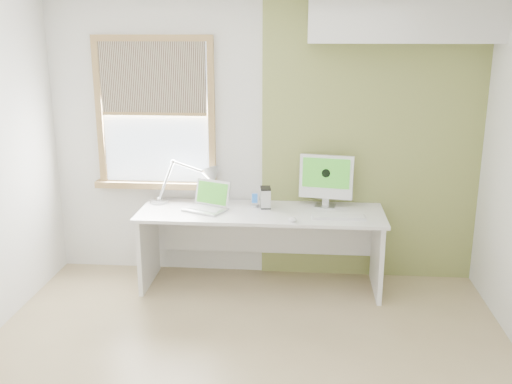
# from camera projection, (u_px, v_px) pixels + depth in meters

# --- Properties ---
(room) EXTENTS (4.04, 3.54, 2.64)m
(room) POSITION_uv_depth(u_px,v_px,m) (242.00, 191.00, 3.70)
(room) COLOR tan
(room) RESTS_ON ground
(accent_wall) EXTENTS (2.00, 0.02, 2.60)m
(accent_wall) POSITION_uv_depth(u_px,v_px,m) (371.00, 143.00, 5.29)
(accent_wall) COLOR #969D4C
(accent_wall) RESTS_ON room
(soffit) EXTENTS (1.60, 0.40, 0.42)m
(soffit) POSITION_uv_depth(u_px,v_px,m) (404.00, 17.00, 4.82)
(soffit) COLOR white
(soffit) RESTS_ON room
(window) EXTENTS (1.20, 0.14, 1.42)m
(window) POSITION_uv_depth(u_px,v_px,m) (155.00, 114.00, 5.37)
(window) COLOR olive
(window) RESTS_ON room
(desk) EXTENTS (2.20, 0.70, 0.73)m
(desk) POSITION_uv_depth(u_px,v_px,m) (261.00, 229.00, 5.29)
(desk) COLOR white
(desk) RESTS_ON room
(desk_lamp) EXTENTS (0.74, 0.35, 0.41)m
(desk_lamp) POSITION_uv_depth(u_px,v_px,m) (202.00, 179.00, 5.43)
(desk_lamp) COLOR #B9BBBE
(desk_lamp) RESTS_ON desk
(laptop) EXTENTS (0.44, 0.41, 0.25)m
(laptop) POSITION_uv_depth(u_px,v_px,m) (208.00, 202.00, 5.23)
(laptop) COLOR #B9BBBE
(laptop) RESTS_ON desk
(phone_dock) EXTENTS (0.09, 0.09, 0.14)m
(phone_dock) POSITION_uv_depth(u_px,v_px,m) (255.00, 203.00, 5.30)
(phone_dock) COLOR #B9BBBE
(phone_dock) RESTS_ON desk
(external_drive) EXTENTS (0.11, 0.16, 0.19)m
(external_drive) POSITION_uv_depth(u_px,v_px,m) (266.00, 198.00, 5.27)
(external_drive) COLOR #B9BBBE
(external_drive) RESTS_ON desk
(imac) EXTENTS (0.49, 0.20, 0.48)m
(imac) POSITION_uv_depth(u_px,v_px,m) (326.00, 178.00, 5.26)
(imac) COLOR #B9BBBE
(imac) RESTS_ON desk
(keyboard) EXTENTS (0.47, 0.15, 0.02)m
(keyboard) POSITION_uv_depth(u_px,v_px,m) (339.00, 217.00, 4.99)
(keyboard) COLOR white
(keyboard) RESTS_ON desk
(mouse) EXTENTS (0.09, 0.13, 0.03)m
(mouse) POSITION_uv_depth(u_px,v_px,m) (292.00, 219.00, 4.91)
(mouse) COLOR white
(mouse) RESTS_ON desk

